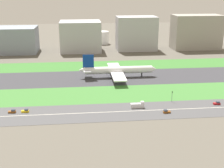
# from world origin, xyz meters

# --- Properties ---
(ground_plane) EXTENTS (800.00, 800.00, 0.00)m
(ground_plane) POSITION_xyz_m (0.00, 0.00, 0.00)
(ground_plane) COLOR #5B564C
(runway) EXTENTS (280.00, 46.00, 0.10)m
(runway) POSITION_xyz_m (0.00, 0.00, 0.05)
(runway) COLOR #38383D
(runway) RESTS_ON ground_plane
(grass_median_north) EXTENTS (280.00, 36.00, 0.10)m
(grass_median_north) POSITION_xyz_m (0.00, 41.00, 0.05)
(grass_median_north) COLOR #3D7A33
(grass_median_north) RESTS_ON ground_plane
(grass_median_south) EXTENTS (280.00, 36.00, 0.10)m
(grass_median_south) POSITION_xyz_m (0.00, -41.00, 0.05)
(grass_median_south) COLOR #427F38
(grass_median_south) RESTS_ON ground_plane
(highway) EXTENTS (280.00, 28.00, 0.10)m
(highway) POSITION_xyz_m (0.00, -73.00, 0.05)
(highway) COLOR #4C4C4F
(highway) RESTS_ON ground_plane
(highway_centerline) EXTENTS (266.00, 0.50, 0.01)m
(highway_centerline) POSITION_xyz_m (0.00, -73.00, 0.11)
(highway_centerline) COLOR silver
(highway_centerline) RESTS_ON highway
(airliner) EXTENTS (65.00, 56.00, 19.70)m
(airliner) POSITION_xyz_m (14.04, 0.00, 6.23)
(airliner) COLOR white
(airliner) RESTS_ON runway
(car_4) EXTENTS (4.40, 1.80, 2.00)m
(car_4) POSITION_xyz_m (34.67, -78.00, 0.92)
(car_4) COLOR brown
(car_4) RESTS_ON highway
(truck_0) EXTENTS (8.40, 2.50, 4.00)m
(truck_0) POSITION_xyz_m (19.09, -68.00, 1.67)
(truck_0) COLOR silver
(truck_0) RESTS_ON highway
(car_0) EXTENTS (4.40, 1.80, 2.00)m
(car_0) POSITION_xyz_m (-49.44, -68.00, 0.92)
(car_0) COLOR yellow
(car_0) RESTS_ON highway
(car_3) EXTENTS (4.40, 1.80, 2.00)m
(car_3) POSITION_xyz_m (70.77, -68.00, 0.92)
(car_3) COLOR #B2191E
(car_3) RESTS_ON highway
(car_5) EXTENTS (4.40, 1.80, 2.00)m
(car_5) POSITION_xyz_m (-57.12, -68.00, 0.92)
(car_5) COLOR brown
(car_5) RESTS_ON highway
(traffic_light) EXTENTS (0.36, 0.50, 7.20)m
(traffic_light) POSITION_xyz_m (43.33, -60.01, 4.29)
(traffic_light) COLOR #4C4C51
(traffic_light) RESTS_ON highway
(terminal_building) EXTENTS (50.67, 38.01, 28.80)m
(terminal_building) POSITION_xyz_m (-90.00, 114.00, 14.40)
(terminal_building) COLOR gray
(terminal_building) RESTS_ON ground_plane
(hangar_building) EXTENTS (46.57, 37.33, 34.67)m
(hangar_building) POSITION_xyz_m (-14.69, 114.00, 17.34)
(hangar_building) COLOR #B2B2B7
(hangar_building) RESTS_ON ground_plane
(office_tower) EXTENTS (46.52, 28.51, 39.27)m
(office_tower) POSITION_xyz_m (51.18, 114.00, 19.64)
(office_tower) COLOR #B2B2B7
(office_tower) RESTS_ON ground_plane
(cargo_warehouse) EXTENTS (57.30, 28.26, 40.47)m
(cargo_warehouse) POSITION_xyz_m (124.59, 114.00, 20.24)
(cargo_warehouse) COLOR #9E998E
(cargo_warehouse) RESTS_ON ground_plane
(fuel_tank_west) EXTENTS (17.00, 17.00, 16.37)m
(fuel_tank_west) POSITION_xyz_m (14.05, 159.00, 8.19)
(fuel_tank_west) COLOR silver
(fuel_tank_west) RESTS_ON ground_plane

